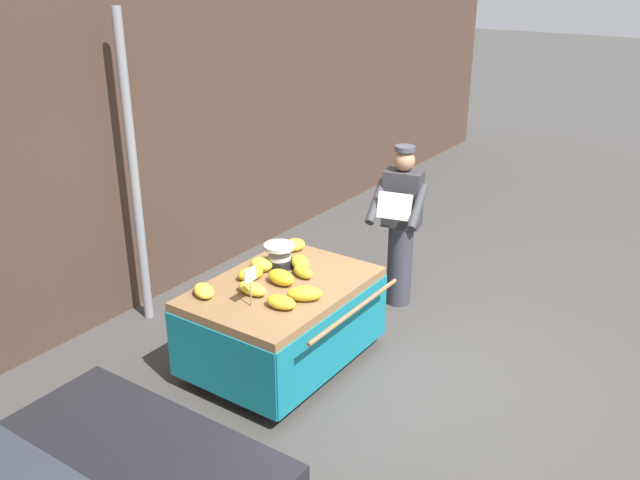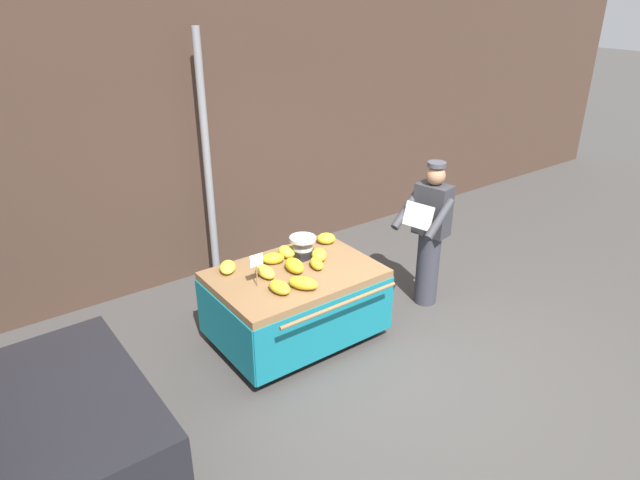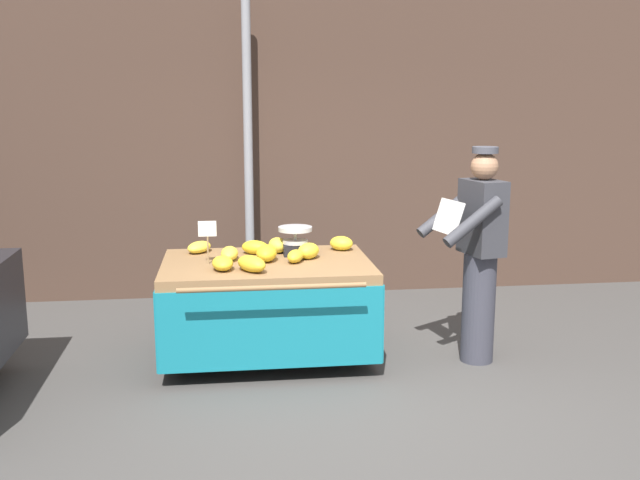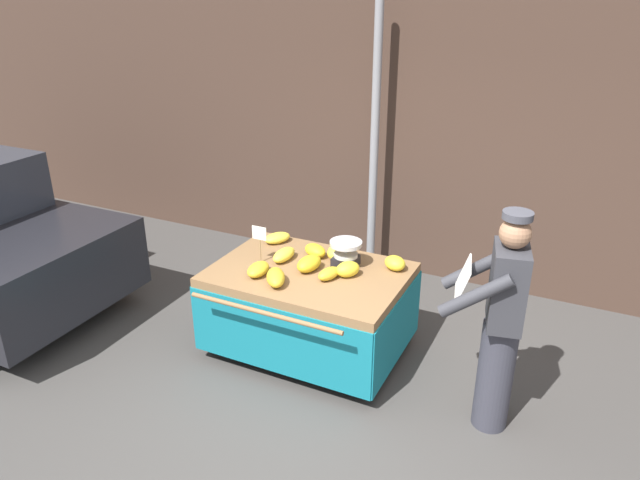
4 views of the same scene
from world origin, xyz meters
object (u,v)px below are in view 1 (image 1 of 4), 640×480
Objects in this scene: price_sign at (250,279)px; banana_bunch_7 at (251,274)px; banana_bunch_4 at (204,291)px; banana_cart at (282,306)px; banana_bunch_5 at (305,294)px; banana_bunch_9 at (281,277)px; banana_bunch_0 at (281,302)px; weighing_scale at (279,256)px; banana_bunch_6 at (303,272)px; vendor_person at (401,226)px; banana_bunch_2 at (295,245)px; banana_bunch_3 at (252,289)px; banana_bunch_1 at (300,263)px; banana_bunch_8 at (261,264)px; street_pole at (134,175)px.

price_sign is 1.47× the size of banana_bunch_7.
banana_cart is at bearing -36.71° from banana_bunch_4.
banana_bunch_5 is (0.33, -0.30, -0.19)m from price_sign.
banana_bunch_0 is at bearing -142.50° from banana_bunch_9.
weighing_scale is at bearing 40.88° from banana_cart.
price_sign is 1.49× the size of banana_bunch_6.
banana_bunch_4 is 1.14× the size of banana_bunch_7.
banana_bunch_2 is at bearing 148.14° from vendor_person.
banana_bunch_7 is (0.46, -0.12, 0.01)m from banana_bunch_4.
banana_bunch_0 is at bearing -143.04° from banana_cart.
banana_cart is 0.51m from banana_bunch_0.
weighing_scale is 0.56m from banana_bunch_3.
banana_bunch_9 reaches higher than banana_bunch_2.
price_sign is 1.15× the size of banana_bunch_5.
banana_bunch_9 is (-0.34, -0.05, 0.00)m from banana_bunch_1.
price_sign is 1.59× the size of banana_bunch_1.
banana_bunch_3 is at bearing -51.66° from banana_bunch_4.
banana_bunch_1 is 0.95m from banana_bunch_4.
banana_bunch_4 is 0.67m from banana_bunch_9.
banana_bunch_2 reaches higher than banana_bunch_7.
banana_bunch_1 reaches higher than banana_bunch_5.
vendor_person reaches higher than banana_bunch_2.
banana_bunch_8 is (0.57, 0.36, -0.18)m from price_sign.
banana_bunch_8 is 1.65m from vendor_person.
vendor_person is at bearing -17.78° from banana_bunch_7.
price_sign is 0.53m from banana_bunch_7.
banana_bunch_1 is at bearing 166.10° from vendor_person.
weighing_scale is 1.21× the size of banana_bunch_7.
banana_bunch_0 is 1.23× the size of banana_bunch_8.
banana_bunch_9 is (0.29, -0.08, 0.01)m from banana_bunch_3.
street_pole is at bearing 70.16° from banana_bunch_4.
banana_bunch_6 is 0.23m from banana_bunch_9.
banana_bunch_9 is at bearing -109.55° from banana_bunch_8.
banana_bunch_8 is at bearing 143.69° from weighing_scale.
banana_bunch_7 is (0.21, 0.19, 0.00)m from banana_bunch_3.
price_sign is 0.31m from banana_bunch_0.
street_pole is 13.10× the size of banana_bunch_7.
banana_bunch_1 is at bearing 7.74° from banana_bunch_9.
banana_bunch_2 and banana_bunch_5 have the same top height.
weighing_scale reaches higher than banana_bunch_4.
weighing_scale is 0.29m from banana_bunch_6.
banana_bunch_9 is at bearing -15.64° from banana_bunch_3.
banana_bunch_9 is at bearing 82.39° from banana_cart.
vendor_person reaches higher than weighing_scale.
banana_bunch_6 is at bearing -16.68° from banana_bunch_3.
banana_cart is 8.20× the size of banana_bunch_2.
vendor_person reaches higher than banana_bunch_5.
banana_cart is at bearing 5.16° from price_sign.
banana_bunch_4 is at bearing 172.49° from banana_bunch_8.
weighing_scale is at bearing 84.52° from banana_bunch_6.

